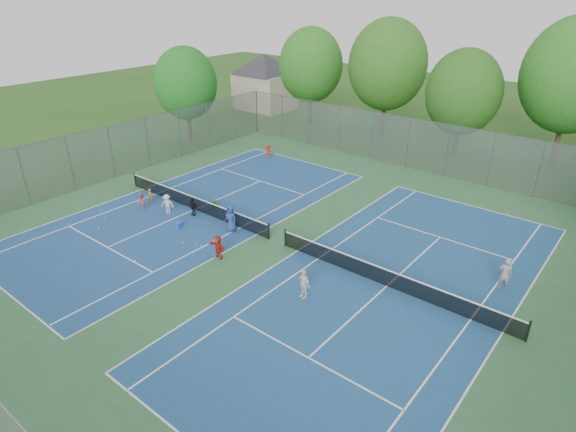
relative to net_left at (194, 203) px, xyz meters
The scene contains 36 objects.
ground 7.01m from the net_left, ahead, with size 120.00×120.00×0.00m, color #254D18.
court_pad 7.01m from the net_left, ahead, with size 32.00×32.00×0.01m, color #2C5D36.
court_left 0.44m from the net_left, ahead, with size 10.97×23.77×0.01m, color navy.
court_right 14.01m from the net_left, ahead, with size 10.97×23.77×0.01m, color navy.
net_left is the anchor object (origin of this frame).
net_right 14.00m from the net_left, ahead, with size 12.87×0.10×0.91m, color black.
fence_north 17.53m from the net_left, 66.37° to the left, with size 32.00×0.10×4.00m, color gray.
fence_west 9.13m from the net_left, behind, with size 32.00×0.10×4.00m, color gray.
house 28.55m from the net_left, 122.01° to the left, with size 11.03×11.03×7.30m.
tree_nw 23.72m from the net_left, 107.65° to the left, with size 6.40×6.40×9.58m.
tree_nl 23.81m from the net_left, 87.51° to the left, with size 7.20×7.20×10.69m.
tree_nc 23.38m from the net_left, 66.80° to the left, with size 6.00×6.00×8.85m.
tree_nr 29.59m from the net_left, 56.31° to the left, with size 7.60×7.60×11.42m.
tree_side_w 16.34m from the net_left, 140.19° to the left, with size 5.60×5.60×8.47m.
ball_crate 2.58m from the net_left, 63.58° to the right, with size 0.37×0.37×0.32m, color blue.
ball_hopper 1.28m from the net_left, 52.06° to the left, with size 0.28×0.28×0.55m, color #248532.
student_a 3.26m from the net_left, 158.69° to the right, with size 0.38×0.25×1.05m, color orange.
student_b 3.42m from the net_left, 141.69° to the right, with size 0.56×0.44×1.15m, color #E2587B.
student_c 1.71m from the net_left, 123.18° to the right, with size 0.84×0.48×1.30m, color silver.
student_d 0.85m from the net_left, 45.92° to the right, with size 0.71×0.30×1.21m, color black.
student_e 4.02m from the net_left, ahead, with size 0.81×0.53×1.66m, color navy.
student_f 6.56m from the net_left, 30.09° to the right, with size 1.26×0.40×1.36m, color #AE2618.
child_far_baseline 11.16m from the net_left, 105.39° to the left, with size 0.80×0.46×1.23m, color #9E2416.
instructor 18.72m from the net_left, 10.21° to the left, with size 0.61×0.40×1.67m, color gray.
teen_court_b 11.84m from the net_left, 16.07° to the right, with size 0.87×0.36×1.49m, color white.
tennis_ball_0 6.04m from the net_left, 138.00° to the right, with size 0.07×0.07×0.07m, color #B7CC2F.
tennis_ball_1 4.73m from the net_left, 40.45° to the right, with size 0.07×0.07×0.07m, color gold.
tennis_ball_2 7.65m from the net_left, 124.56° to the right, with size 0.07×0.07×0.07m, color yellow.
tennis_ball_3 6.81m from the net_left, 68.25° to the right, with size 0.07×0.07×0.07m, color #E2F338.
tennis_ball_4 4.83m from the net_left, 147.96° to the right, with size 0.07×0.07×0.07m, color #D1EB36.
tennis_ball_5 5.95m from the net_left, 113.04° to the right, with size 0.07×0.07×0.07m, color #BCDE33.
tennis_ball_6 4.54m from the net_left, 49.29° to the right, with size 0.07×0.07×0.07m, color yellow.
tennis_ball_7 5.07m from the net_left, 37.23° to the right, with size 0.07×0.07×0.07m, color #C1D030.
tennis_ball_8 5.58m from the net_left, 127.21° to the right, with size 0.07×0.07×0.07m, color gold.
tennis_ball_9 5.95m from the net_left, 114.52° to the right, with size 0.07×0.07×0.07m, color gold.
tennis_ball_10 6.07m from the net_left, 42.23° to the right, with size 0.07×0.07×0.07m, color #C0CE2F.
Camera 1 is at (15.52, -18.25, 13.32)m, focal length 30.00 mm.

